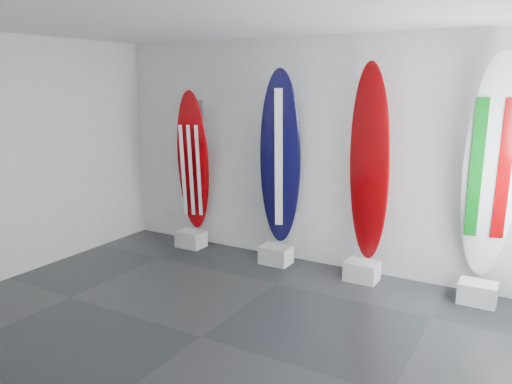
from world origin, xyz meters
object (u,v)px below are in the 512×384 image
Objects in this scene: surfboard_swiss at (369,164)px; surfboard_italy at (491,170)px; surfboard_navy at (280,159)px; surfboard_usa at (193,162)px.

surfboard_italy is (1.34, 0.00, 0.04)m from surfboard_swiss.
surfboard_italy is at bearing -21.89° from surfboard_navy.
surfboard_navy is 2.55m from surfboard_italy.
surfboard_swiss is (2.65, 0.00, 0.18)m from surfboard_usa.
surfboard_italy reaches higher than surfboard_navy.
surfboard_navy is 0.98× the size of surfboard_swiss.
surfboard_swiss reaches higher than surfboard_usa.
surfboard_usa is 0.86× the size of surfboard_swiss.
surfboard_swiss reaches higher than surfboard_navy.
surfboard_swiss is at bearing 169.22° from surfboard_italy.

